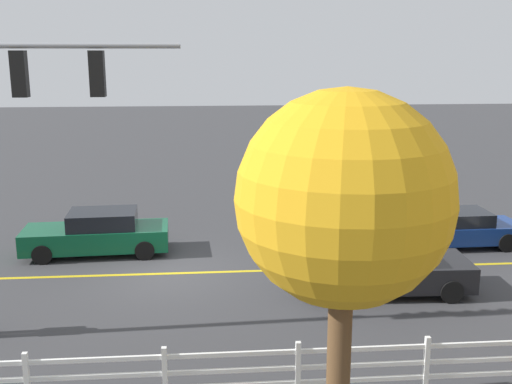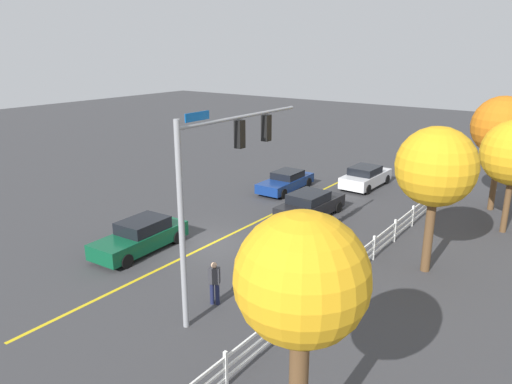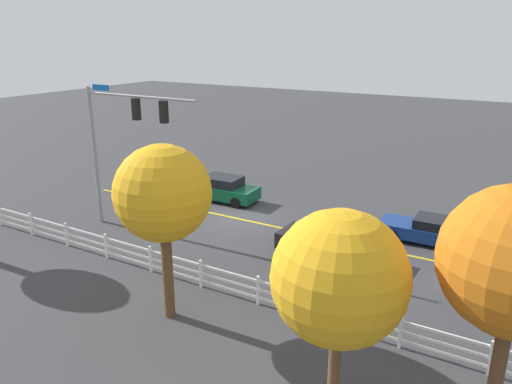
{
  "view_description": "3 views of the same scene",
  "coord_description": "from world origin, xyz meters",
  "px_view_note": "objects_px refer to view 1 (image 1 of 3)",
  "views": [
    {
      "loc": [
        -1.26,
        17.82,
        6.66
      ],
      "look_at": [
        -2.57,
        2.27,
        3.06
      ],
      "focal_mm": 42.62,
      "sensor_mm": 36.0,
      "label": 1
    },
    {
      "loc": [
        16.15,
        14.44,
        9.2
      ],
      "look_at": [
        -1.77,
        1.48,
        2.49
      ],
      "focal_mm": 33.87,
      "sensor_mm": 36.0,
      "label": 2
    },
    {
      "loc": [
        -13.61,
        20.88,
        9.52
      ],
      "look_at": [
        -2.98,
        2.75,
        2.73
      ],
      "focal_mm": 34.39,
      "sensor_mm": 36.0,
      "label": 3
    }
  ],
  "objects_px": {
    "car_1": "(385,268)",
    "car_2": "(454,229)",
    "tree_0": "(344,201)",
    "car_3": "(98,233)"
  },
  "relations": [
    {
      "from": "car_1",
      "to": "car_2",
      "type": "distance_m",
      "value": 5.32
    },
    {
      "from": "car_1",
      "to": "car_2",
      "type": "bearing_deg",
      "value": 49.24
    },
    {
      "from": "car_1",
      "to": "car_2",
      "type": "relative_size",
      "value": 0.99
    },
    {
      "from": "tree_0",
      "to": "car_2",
      "type": "bearing_deg",
      "value": -120.43
    },
    {
      "from": "tree_0",
      "to": "car_3",
      "type": "bearing_deg",
      "value": -63.58
    },
    {
      "from": "car_3",
      "to": "tree_0",
      "type": "distance_m",
      "value": 13.32
    },
    {
      "from": "car_2",
      "to": "car_3",
      "type": "distance_m",
      "value": 12.28
    },
    {
      "from": "tree_0",
      "to": "car_1",
      "type": "bearing_deg",
      "value": -112.06
    },
    {
      "from": "car_3",
      "to": "tree_0",
      "type": "height_order",
      "value": "tree_0"
    },
    {
      "from": "car_2",
      "to": "car_3",
      "type": "bearing_deg",
      "value": -2.0
    }
  ]
}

